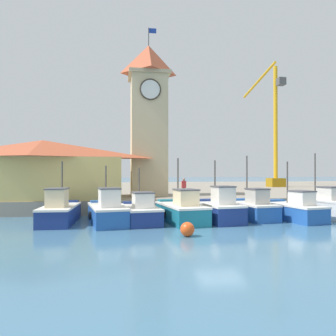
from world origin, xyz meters
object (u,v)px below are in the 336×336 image
at_px(warehouse_left, 43,169).
at_px(fishing_boat_right_inner, 294,210).
at_px(fishing_boat_mid_right, 252,208).
at_px(dock_worker_near_tower, 184,188).
at_px(fishing_boat_left_inner, 141,212).
at_px(clock_tower, 149,116).
at_px(fishing_boat_right_outer, 322,206).
at_px(fishing_boat_left_outer, 107,212).
at_px(fishing_boat_center, 219,210).
at_px(fishing_boat_far_left, 60,211).
at_px(mooring_buoy, 187,229).
at_px(port_crane_near, 274,138).
at_px(fishing_boat_mid_left, 181,211).

bearing_deg(warehouse_left, fishing_boat_right_inner, -23.26).
height_order(fishing_boat_mid_right, dock_worker_near_tower, fishing_boat_mid_right).
height_order(fishing_boat_left_inner, clock_tower, clock_tower).
bearing_deg(fishing_boat_right_outer, warehouse_left, 162.24).
distance_m(fishing_boat_left_outer, fishing_boat_center, 7.04).
height_order(fishing_boat_far_left, fishing_boat_right_outer, fishing_boat_right_outer).
bearing_deg(fishing_boat_left_outer, fishing_boat_center, -2.40).
relative_size(fishing_boat_left_inner, fishing_boat_right_inner, 0.96).
bearing_deg(fishing_boat_right_inner, clock_tower, 132.85).
bearing_deg(mooring_buoy, clock_tower, 92.76).
relative_size(fishing_boat_left_inner, port_crane_near, 0.27).
xyz_separation_m(fishing_boat_right_outer, port_crane_near, (7.50, 21.83, 7.03)).
bearing_deg(mooring_buoy, fishing_boat_right_inner, 27.17).
xyz_separation_m(fishing_boat_left_inner, warehouse_left, (-7.41, 7.05, 2.78)).
bearing_deg(fishing_boat_right_outer, fishing_boat_center, -173.55).
bearing_deg(warehouse_left, fishing_boat_mid_left, -35.67).
distance_m(fishing_boat_mid_left, dock_worker_near_tower, 5.32).
xyz_separation_m(fishing_boat_center, fishing_boat_right_outer, (7.81, 0.88, 0.01)).
height_order(fishing_boat_center, dock_worker_near_tower, fishing_boat_center).
bearing_deg(warehouse_left, mooring_buoy, -51.11).
bearing_deg(fishing_boat_left_inner, port_crane_near, 47.84).
distance_m(fishing_boat_far_left, fishing_boat_left_outer, 2.99).
relative_size(fishing_boat_right_outer, warehouse_left, 0.37).
distance_m(clock_tower, port_crane_near, 23.24).
bearing_deg(mooring_buoy, fishing_boat_mid_right, 42.46).
bearing_deg(fishing_boat_mid_right, fishing_boat_center, -163.75).
height_order(fishing_boat_right_inner, fishing_boat_right_outer, fishing_boat_right_outer).
bearing_deg(fishing_boat_right_inner, fishing_boat_left_outer, 177.82).
bearing_deg(port_crane_near, dock_worker_near_tower, -133.37).
height_order(port_crane_near, mooring_buoy, port_crane_near).
bearing_deg(dock_worker_near_tower, fishing_boat_center, -77.04).
distance_m(fishing_boat_right_outer, warehouse_left, 21.38).
bearing_deg(mooring_buoy, fishing_boat_center, 55.34).
distance_m(fishing_boat_right_inner, fishing_boat_right_outer, 2.91).
height_order(clock_tower, port_crane_near, port_crane_near).
relative_size(clock_tower, dock_worker_near_tower, 9.39).
bearing_deg(fishing_boat_center, warehouse_left, 149.32).
height_order(fishing_boat_left_outer, mooring_buoy, fishing_boat_left_outer).
height_order(warehouse_left, mooring_buoy, warehouse_left).
distance_m(fishing_boat_far_left, fishing_boat_right_outer, 17.78).
relative_size(fishing_boat_far_left, fishing_boat_right_inner, 1.03).
xyz_separation_m(fishing_boat_far_left, fishing_boat_right_outer, (17.78, -0.01, 0.05)).
bearing_deg(port_crane_near, fishing_boat_mid_right, -120.16).
xyz_separation_m(clock_tower, warehouse_left, (-8.76, -1.89, -4.80)).
xyz_separation_m(fishing_boat_far_left, fishing_boat_left_outer, (2.93, -0.60, 0.01)).
height_order(fishing_boat_right_outer, dock_worker_near_tower, fishing_boat_right_outer).
height_order(fishing_boat_far_left, clock_tower, clock_tower).
bearing_deg(fishing_boat_mid_left, fishing_boat_mid_right, 6.53).
bearing_deg(port_crane_near, fishing_boat_mid_left, -128.16).
distance_m(fishing_boat_mid_right, mooring_buoy, 7.50).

